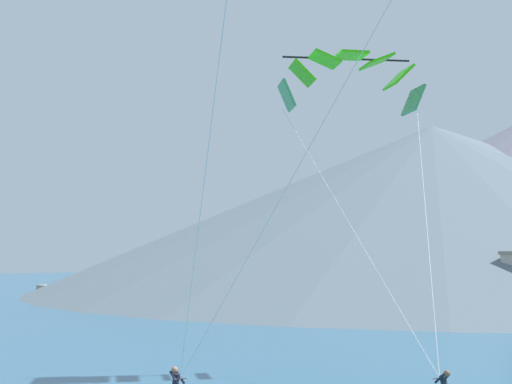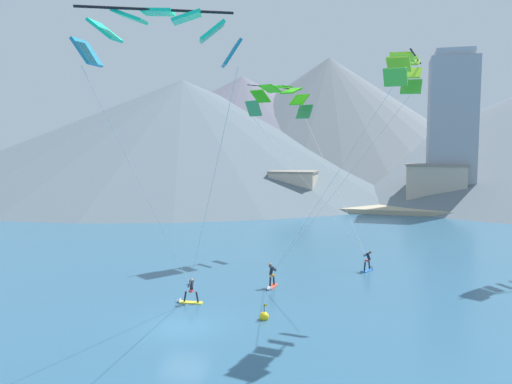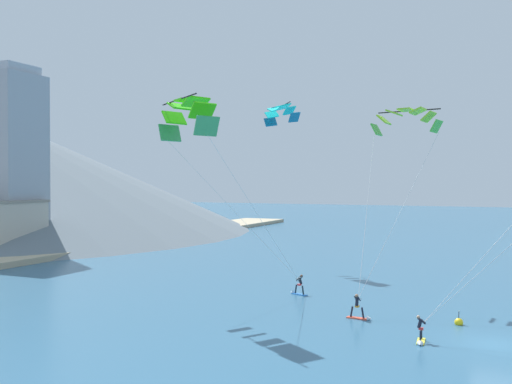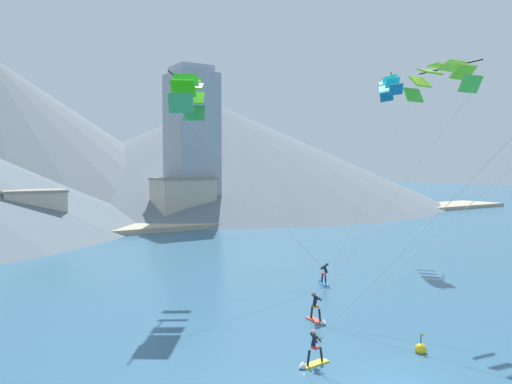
{
  "view_description": "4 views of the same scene",
  "coord_description": "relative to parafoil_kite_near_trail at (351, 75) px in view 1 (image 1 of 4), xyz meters",
  "views": [
    {
      "loc": [
        22.61,
        -6.03,
        5.42
      ],
      "look_at": [
        0.2,
        14.93,
        8.21
      ],
      "focal_mm": 50.0,
      "sensor_mm": 36.0,
      "label": 1
    },
    {
      "loc": [
        10.98,
        -24.61,
        9.88
      ],
      "look_at": [
        0.4,
        13.42,
        6.25
      ],
      "focal_mm": 35.0,
      "sensor_mm": 36.0,
      "label": 2
    },
    {
      "loc": [
        -35.34,
        -1.11,
        9.31
      ],
      "look_at": [
        -4.0,
        13.23,
        8.75
      ],
      "focal_mm": 40.0,
      "sensor_mm": 36.0,
      "label": 3
    },
    {
      "loc": [
        -15.42,
        -13.14,
        8.97
      ],
      "look_at": [
        2.82,
        15.01,
        7.18
      ],
      "focal_mm": 35.0,
      "sensor_mm": 36.0,
      "label": 4
    }
  ],
  "objects": [
    {
      "name": "parafoil_kite_near_trail",
      "position": [
        0.0,
        0.0,
        0.0
      ],
      "size": [
        10.97,
        9.04,
        14.12
      ],
      "color": "#3A9E57"
    },
    {
      "name": "shore_building_old_town",
      "position": [
        -32.79,
        36.15,
        -12.28
      ],
      "size": [
        8.93,
        5.61,
        4.07
      ],
      "color": "beige",
      "rests_on": "ground"
    },
    {
      "name": "mountain_peak_central_summit",
      "position": [
        -40.8,
        70.26,
        -1.21
      ],
      "size": [
        124.14,
        124.14,
        26.23
      ],
      "color": "slate",
      "rests_on": "ground"
    },
    {
      "name": "shore_building_harbour_front",
      "position": [
        -25.73,
        34.73,
        -10.86
      ],
      "size": [
        9.06,
        4.89,
        6.91
      ],
      "color": "silver",
      "rests_on": "ground"
    },
    {
      "name": "shore_building_promenade_mid",
      "position": [
        -13.73,
        37.12,
        -11.21
      ],
      "size": [
        6.55,
        4.25,
        6.21
      ],
      "color": "beige",
      "rests_on": "ground"
    }
  ]
}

